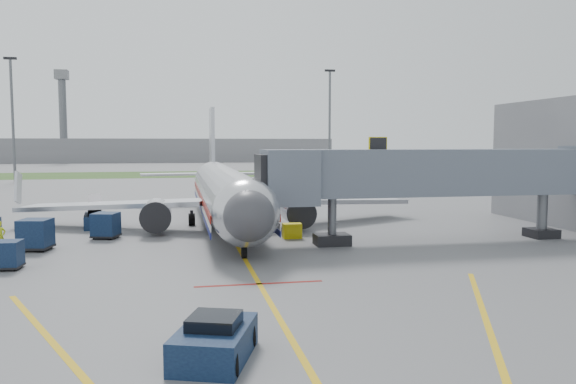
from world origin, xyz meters
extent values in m
plane|color=#565659|center=(0.00, 0.00, 0.00)|extent=(400.00, 400.00, 0.00)
cube|color=#2D4C1E|center=(0.00, 90.00, 0.01)|extent=(300.00, 25.00, 0.01)
cube|color=gold|center=(0.00, -2.00, 0.00)|extent=(0.25, 50.00, 0.01)
cube|color=maroon|center=(0.00, -4.00, 0.00)|extent=(6.00, 0.25, 0.01)
cube|color=gold|center=(6.00, -14.00, 0.00)|extent=(9.52, 20.04, 0.01)
cylinder|color=silver|center=(0.00, 15.00, 2.70)|extent=(3.80, 28.00, 3.80)
sphere|color=silver|center=(0.00, 1.00, 2.70)|extent=(3.80, 3.80, 3.80)
sphere|color=#38383D|center=(0.00, -0.30, 2.70)|extent=(2.74, 2.74, 2.74)
cube|color=black|center=(0.00, 0.60, 3.25)|extent=(2.20, 1.20, 0.55)
cone|color=silver|center=(0.00, 31.50, 2.70)|extent=(3.80, 5.00, 3.80)
cube|color=#B7BAC1|center=(0.00, 31.00, 6.70)|extent=(0.35, 4.20, 7.00)
cube|color=#B7BAC1|center=(-8.50, 15.00, 1.80)|extent=(15.10, 8.59, 1.13)
cube|color=#B7BAC1|center=(8.50, 15.00, 1.80)|extent=(15.10, 8.59, 1.13)
cylinder|color=silver|center=(-5.20, 12.00, 1.35)|extent=(2.10, 3.60, 2.10)
cylinder|color=silver|center=(5.20, 12.00, 1.35)|extent=(2.10, 3.60, 2.10)
cube|color=maroon|center=(1.92, 15.00, 2.35)|extent=(0.05, 28.00, 0.45)
cube|color=navy|center=(1.92, 15.00, 1.45)|extent=(0.05, 28.00, 0.35)
cylinder|color=black|center=(0.00, 2.00, 0.30)|extent=(0.28, 0.70, 0.70)
cylinder|color=black|center=(-2.60, 15.50, 0.45)|extent=(0.50, 1.00, 1.00)
cylinder|color=black|center=(2.60, 15.50, 0.45)|extent=(0.50, 1.00, 1.00)
cube|color=slate|center=(13.00, 5.00, 4.60)|extent=(20.00, 3.00, 3.00)
cube|color=slate|center=(3.20, 5.00, 4.40)|extent=(3.20, 3.60, 3.40)
cube|color=black|center=(2.00, 5.00, 4.40)|extent=(1.60, 3.00, 2.80)
cube|color=#D8C50C|center=(9.00, 5.00, 6.40)|extent=(1.20, 0.15, 1.00)
cylinder|color=#595B60|center=(6.00, 5.00, 1.55)|extent=(0.56, 0.56, 3.10)
cube|color=black|center=(6.00, 5.00, 0.35)|extent=(2.20, 1.60, 0.70)
cylinder|color=#595B60|center=(21.00, 5.00, 1.55)|extent=(0.70, 0.70, 3.10)
cube|color=black|center=(21.00, 5.00, 0.30)|extent=(1.80, 1.80, 0.60)
cylinder|color=#595B60|center=(-30.00, 70.00, 10.00)|extent=(0.44, 0.44, 20.00)
cube|color=black|center=(-30.00, 70.00, 20.20)|extent=(2.00, 0.40, 0.40)
cylinder|color=#595B60|center=(25.00, 75.00, 10.00)|extent=(0.44, 0.44, 20.00)
cube|color=black|center=(25.00, 75.00, 20.20)|extent=(2.00, 0.40, 0.40)
cube|color=slate|center=(-10.00, 170.00, 4.00)|extent=(120.00, 14.00, 8.00)
cylinder|color=#595B60|center=(-40.00, 165.00, 14.00)|extent=(2.40, 2.40, 28.00)
cube|color=slate|center=(-40.00, 165.00, 28.50)|extent=(4.00, 4.00, 3.00)
cube|color=#0B1632|center=(-2.61, -12.73, 0.50)|extent=(2.97, 3.75, 1.00)
cube|color=black|center=(-2.61, -12.73, 1.14)|extent=(1.86, 1.86, 0.46)
cylinder|color=black|center=(-3.77, -13.58, 0.36)|extent=(0.43, 0.75, 0.73)
cylinder|color=black|center=(-2.23, -14.12, 0.36)|extent=(0.43, 0.75, 0.73)
cylinder|color=black|center=(-2.99, -11.34, 0.36)|extent=(0.43, 0.75, 0.73)
cylinder|color=black|center=(-1.45, -11.88, 0.36)|extent=(0.43, 0.75, 0.73)
cube|color=#0B1632|center=(-12.17, 6.74, 1.05)|extent=(1.99, 1.99, 1.71)
cube|color=black|center=(-12.17, 6.74, 0.20)|extent=(2.06, 2.06, 0.13)
cylinder|color=black|center=(-12.94, 6.22, 0.15)|extent=(0.30, 0.35, 0.31)
cylinder|color=black|center=(-11.64, 5.97, 0.15)|extent=(0.30, 0.35, 0.31)
cylinder|color=black|center=(-12.70, 7.52, 0.15)|extent=(0.30, 0.35, 0.31)
cylinder|color=black|center=(-11.40, 7.27, 0.15)|extent=(0.30, 0.35, 0.31)
cube|color=#0B1632|center=(-12.34, 1.55, 0.81)|extent=(1.41, 1.41, 1.33)
cube|color=black|center=(-12.34, 1.55, 0.15)|extent=(1.46, 1.46, 0.10)
cylinder|color=black|center=(-11.86, 1.00, 0.12)|extent=(0.20, 0.25, 0.24)
cylinder|color=black|center=(-12.82, 2.10, 0.12)|extent=(0.20, 0.25, 0.24)
cylinder|color=black|center=(-11.79, 2.03, 0.12)|extent=(0.20, 0.25, 0.24)
cube|color=#0B1632|center=(-8.53, 10.43, 0.97)|extent=(1.96, 1.96, 1.58)
cube|color=black|center=(-8.53, 10.43, 0.18)|extent=(2.02, 2.02, 0.12)
cylinder|color=black|center=(-9.29, 10.02, 0.14)|extent=(0.30, 0.34, 0.28)
cylinder|color=black|center=(-8.12, 9.67, 0.14)|extent=(0.30, 0.34, 0.28)
cylinder|color=black|center=(-8.94, 11.19, 0.14)|extent=(0.30, 0.34, 0.28)
cylinder|color=black|center=(-7.77, 10.84, 0.14)|extent=(0.30, 0.34, 0.28)
cube|color=#0B1632|center=(-10.00, 16.00, 0.50)|extent=(2.03, 4.16, 1.00)
cube|color=black|center=(-10.07, 16.55, 1.56)|extent=(1.53, 4.57, 1.57)
cylinder|color=black|center=(-10.38, 14.50, 0.31)|extent=(0.32, 0.65, 0.62)
cylinder|color=black|center=(-9.27, 14.63, 0.31)|extent=(0.32, 0.65, 0.62)
cylinder|color=black|center=(-10.73, 17.37, 0.31)|extent=(0.32, 0.65, 0.62)
cylinder|color=black|center=(-9.62, 17.50, 0.31)|extent=(0.32, 0.65, 0.62)
cube|color=#D8C50C|center=(4.00, 8.00, 0.51)|extent=(1.31, 0.91, 1.02)
cylinder|color=black|center=(3.58, 8.02, 0.13)|extent=(0.18, 0.26, 0.26)
cylinder|color=black|center=(4.42, 7.98, 0.13)|extent=(0.18, 0.26, 0.26)
imported|color=#B6C917|center=(-14.00, 6.11, 0.97)|extent=(0.83, 0.82, 1.94)
camera|label=1|loc=(-3.61, -29.28, 6.51)|focal=35.00mm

